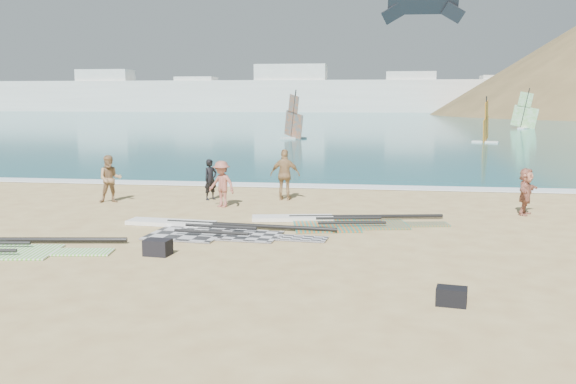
# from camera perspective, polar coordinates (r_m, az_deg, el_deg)

# --- Properties ---
(ground) EXTENTS (300.00, 300.00, 0.00)m
(ground) POSITION_cam_1_polar(r_m,az_deg,el_deg) (15.17, -5.87, -5.85)
(ground) COLOR tan
(ground) RESTS_ON ground
(sea) EXTENTS (300.00, 240.00, 0.06)m
(sea) POSITION_cam_1_polar(r_m,az_deg,el_deg) (146.33, 7.08, 6.88)
(sea) COLOR #0E5563
(sea) RESTS_ON ground
(surf_line) EXTENTS (300.00, 1.20, 0.04)m
(surf_line) POSITION_cam_1_polar(r_m,az_deg,el_deg) (27.05, 0.57, 0.49)
(surf_line) COLOR white
(surf_line) RESTS_ON ground
(far_town) EXTENTS (160.00, 8.00, 12.00)m
(far_town) POSITION_cam_1_polar(r_m,az_deg,el_deg) (165.38, 1.76, 8.67)
(far_town) COLOR white
(far_town) RESTS_ON ground
(rig_grey) EXTENTS (6.26, 2.73, 0.20)m
(rig_grey) POSITION_cam_1_polar(r_m,az_deg,el_deg) (18.26, -7.37, -3.27)
(rig_grey) COLOR #272729
(rig_grey) RESTS_ON ground
(rig_orange) EXTENTS (5.97, 2.85, 0.20)m
(rig_orange) POSITION_cam_1_polar(r_m,az_deg,el_deg) (19.25, 3.98, -2.62)
(rig_orange) COLOR orange
(rig_orange) RESTS_ON ground
(gear_bag_near) EXTENTS (0.65, 0.50, 0.38)m
(gear_bag_near) POSITION_cam_1_polar(r_m,az_deg,el_deg) (15.61, -11.50, -4.85)
(gear_bag_near) COLOR black
(gear_bag_near) RESTS_ON ground
(gear_bag_far) EXTENTS (0.60, 0.46, 0.33)m
(gear_bag_far) POSITION_cam_1_polar(r_m,az_deg,el_deg) (12.11, 14.33, -8.97)
(gear_bag_far) COLOR black
(gear_bag_far) RESTS_ON ground
(person_wetsuit) EXTENTS (0.62, 0.65, 1.50)m
(person_wetsuit) POSITION_cam_1_polar(r_m,az_deg,el_deg) (23.63, -6.90, 1.11)
(person_wetsuit) COLOR black
(person_wetsuit) RESTS_ON ground
(beachgoer_left) EXTENTS (1.00, 0.90, 1.69)m
(beachgoer_left) POSITION_cam_1_polar(r_m,az_deg,el_deg) (23.73, -15.53, 1.13)
(beachgoer_left) COLOR #9E7852
(beachgoer_left) RESTS_ON ground
(beachgoer_mid) EXTENTS (1.18, 0.95, 1.59)m
(beachgoer_mid) POSITION_cam_1_polar(r_m,az_deg,el_deg) (22.00, -5.91, 0.71)
(beachgoer_mid) COLOR #A25C4D
(beachgoer_mid) RESTS_ON ground
(beachgoer_back) EXTENTS (1.10, 0.47, 1.86)m
(beachgoer_back) POSITION_cam_1_polar(r_m,az_deg,el_deg) (23.38, -0.27, 1.55)
(beachgoer_back) COLOR #A68052
(beachgoer_back) RESTS_ON ground
(beachgoer_right) EXTENTS (0.99, 1.46, 1.51)m
(beachgoer_right) POSITION_cam_1_polar(r_m,az_deg,el_deg) (21.80, 20.37, 0.05)
(beachgoer_right) COLOR #B7715A
(beachgoer_right) RESTS_ON ground
(windsurfer_left) EXTENTS (2.28, 2.25, 4.44)m
(windsurfer_left) POSITION_cam_1_polar(r_m,az_deg,el_deg) (57.71, 0.50, 5.99)
(windsurfer_left) COLOR white
(windsurfer_left) RESTS_ON ground
(windsurfer_centre) EXTENTS (2.20, 2.49, 3.86)m
(windsurfer_centre) POSITION_cam_1_polar(r_m,az_deg,el_deg) (55.55, 17.17, 5.39)
(windsurfer_centre) COLOR white
(windsurfer_centre) RESTS_ON ground
(windsurfer_right) EXTENTS (2.93, 2.73, 4.89)m
(windsurfer_right) POSITION_cam_1_polar(r_m,az_deg,el_deg) (82.00, 20.29, 6.25)
(windsurfer_right) COLOR white
(windsurfer_right) RESTS_ON ground
(kitesurf_kite) EXTENTS (7.52, 1.16, 2.43)m
(kitesurf_kite) POSITION_cam_1_polar(r_m,az_deg,el_deg) (61.24, 11.90, 15.73)
(kitesurf_kite) COLOR black
(kitesurf_kite) RESTS_ON ground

